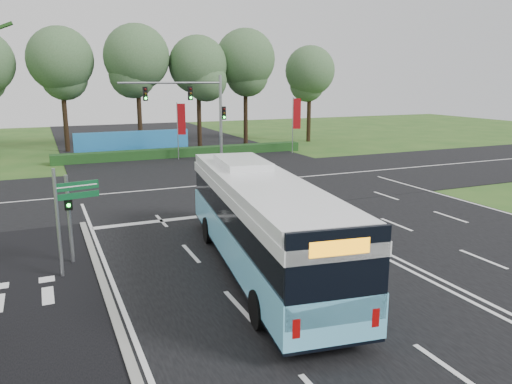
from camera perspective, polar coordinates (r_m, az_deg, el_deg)
ground at (r=22.30m, az=9.11°, el=-4.77°), size 120.00×120.00×0.00m
road_main at (r=22.30m, az=9.11°, el=-4.72°), size 20.00×120.00×0.04m
road_cross at (r=32.70m, az=-2.24°, el=1.04°), size 120.00×14.00×0.05m
bike_path at (r=16.27m, az=-25.11°, el=-12.54°), size 5.00×18.00×0.06m
kerb_strip at (r=16.31m, az=-16.51°, el=-11.64°), size 0.25×18.00×0.12m
city_bus at (r=17.36m, az=0.57°, el=-3.38°), size 4.35×12.89×3.63m
pedestrian_signal at (r=19.25m, az=-20.56°, el=-2.62°), size 0.29×0.41×3.33m
street_sign at (r=17.94m, az=-20.78°, el=-1.75°), size 1.47×0.34×3.81m
banner_flag_mid at (r=42.40m, az=-8.63°, el=7.83°), size 0.68×0.28×4.81m
banner_flag_right at (r=45.79m, az=4.56°, el=8.50°), size 0.72×0.30×5.10m
traffic_light_gantry at (r=40.17m, az=-6.51°, el=9.82°), size 8.41×0.28×7.00m
hedge at (r=44.35m, az=-8.17°, el=4.51°), size 22.00×1.20×0.80m
blue_hoarding at (r=45.82m, az=-13.88°, el=5.41°), size 10.00×0.30×2.20m
eucalyptus_row at (r=49.45m, az=-14.13°, el=14.19°), size 42.16×9.16×11.75m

